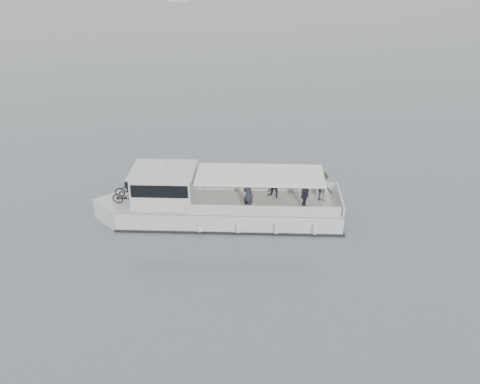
{
  "coord_description": "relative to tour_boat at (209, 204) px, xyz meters",
  "views": [
    {
      "loc": [
        2.87,
        -27.01,
        13.22
      ],
      "look_at": [
        4.19,
        -2.46,
        1.6
      ],
      "focal_mm": 40.0,
      "sensor_mm": 36.0,
      "label": 1
    }
  ],
  "objects": [
    {
      "name": "tour_boat",
      "position": [
        0.0,
        0.0,
        0.0
      ],
      "size": [
        12.97,
        4.27,
        5.4
      ],
      "rotation": [
        0.0,
        0.0,
        -0.1
      ],
      "color": "silver",
      "rests_on": "ground"
    },
    {
      "name": "ground",
      "position": [
        -2.57,
        2.35,
        -0.89
      ],
      "size": [
        1400.0,
        1400.0,
        0.0
      ],
      "primitive_type": "plane",
      "color": "slate",
      "rests_on": "ground"
    }
  ]
}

